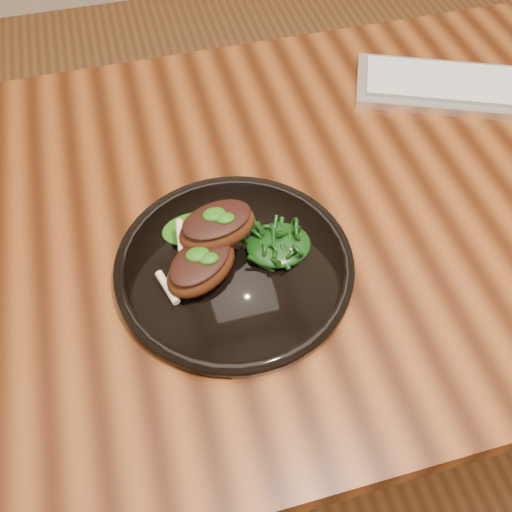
{
  "coord_description": "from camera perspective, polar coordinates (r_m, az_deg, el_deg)",
  "views": [
    {
      "loc": [
        -0.34,
        -0.53,
        1.36
      ],
      "look_at": [
        -0.23,
        -0.11,
        0.78
      ],
      "focal_mm": 40.0,
      "sensor_mm": 36.0,
      "label": 1
    }
  ],
  "objects": [
    {
      "name": "keyboard",
      "position": [
        1.08,
        22.43,
        15.15
      ],
      "size": [
        0.47,
        0.3,
        0.02
      ],
      "color": "silver",
      "rests_on": "desk"
    },
    {
      "name": "herb_smear",
      "position": [
        0.77,
        -6.17,
        2.76
      ],
      "size": [
        0.09,
        0.06,
        0.01
      ],
      "primitive_type": "ellipsoid",
      "color": "#104207",
      "rests_on": "plate"
    },
    {
      "name": "plate",
      "position": [
        0.75,
        -2.16,
        -0.95
      ],
      "size": [
        0.31,
        0.31,
        0.02
      ],
      "color": "black",
      "rests_on": "desk"
    },
    {
      "name": "desk",
      "position": [
        0.94,
        11.87,
        3.77
      ],
      "size": [
        1.6,
        0.8,
        0.75
      ],
      "color": "black",
      "rests_on": "ground"
    },
    {
      "name": "greens_heap",
      "position": [
        0.74,
        2.29,
        1.39
      ],
      "size": [
        0.09,
        0.08,
        0.03
      ],
      "color": "black",
      "rests_on": "plate"
    },
    {
      "name": "lamb_chop_front",
      "position": [
        0.71,
        -5.56,
        -0.98
      ],
      "size": [
        0.12,
        0.11,
        0.05
      ],
      "color": "#451D0D",
      "rests_on": "plate"
    },
    {
      "name": "lamb_chop_back",
      "position": [
        0.72,
        -3.95,
        3.0
      ],
      "size": [
        0.12,
        0.09,
        0.05
      ],
      "color": "#451D0D",
      "rests_on": "plate"
    }
  ]
}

